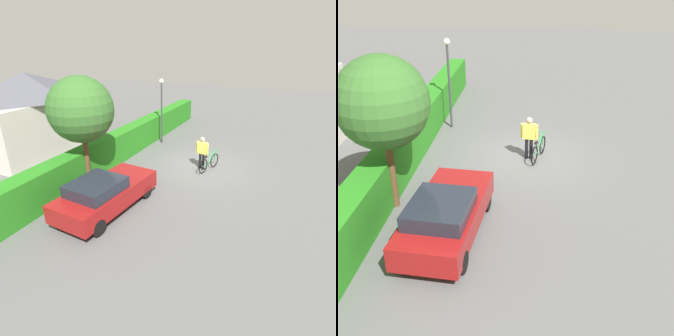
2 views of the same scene
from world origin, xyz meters
The scene contains 8 objects.
ground_plane centered at (0.00, 0.00, 0.00)m, with size 60.00×60.00×0.00m, color #575757.
hedge_row centered at (0.00, 4.50, 0.78)m, with size 19.43×0.90×1.57m, color #24761A.
house_distant centered at (-1.44, 9.97, 2.30)m, with size 7.31×4.34×4.50m.
parked_car_near centered at (-5.46, 2.03, 0.75)m, with size 4.49×2.20×1.44m.
bicycle centered at (-0.11, -0.50, 0.40)m, with size 1.73×0.66×0.94m.
person_rider centered at (-0.14, -0.11, 1.01)m, with size 0.28×0.68×1.72m.
street_lamp centered at (2.87, 3.56, 2.62)m, with size 0.28×0.28×4.03m.
tree_kerbside centered at (-3.96, 4.03, 3.46)m, with size 2.76×2.76×4.86m.
Camera 1 is at (-13.24, -4.09, 6.03)m, focal length 30.59 mm.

